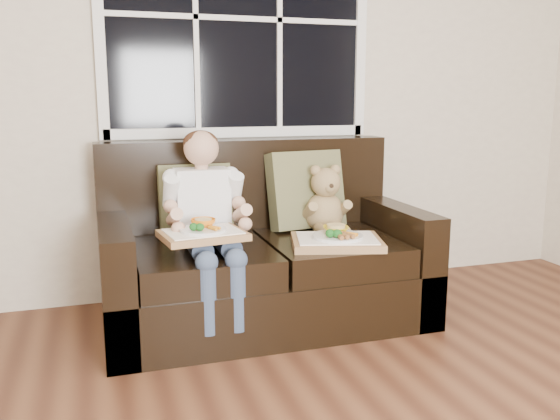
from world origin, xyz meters
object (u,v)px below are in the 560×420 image
object	(u,v)px
loveseat	(261,262)
tray_left	(203,233)
child	(206,208)
tray_right	(337,240)
teddy_bear	(325,204)

from	to	relation	value
loveseat	tray_left	world-z (taller)	loveseat
child	tray_left	bearing A→B (deg)	-105.33
tray_left	tray_right	bearing A→B (deg)	-5.94
tray_left	loveseat	bearing A→B (deg)	32.85
loveseat	tray_left	bearing A→B (deg)	-139.56
tray_left	child	bearing A→B (deg)	67.08
tray_left	tray_right	xyz separation A→B (m)	(0.70, 0.02, -0.09)
teddy_bear	tray_right	world-z (taller)	teddy_bear
teddy_bear	tray_left	xyz separation A→B (m)	(-0.77, -0.36, -0.03)
child	tray_right	xyz separation A→B (m)	(0.64, -0.18, -0.17)
teddy_bear	tray_left	size ratio (longest dim) A/B	0.94
loveseat	tray_right	bearing A→B (deg)	-43.27
loveseat	child	xyz separation A→B (m)	(-0.32, -0.12, 0.34)
child	teddy_bear	xyz separation A→B (m)	(0.71, 0.16, -0.05)
tray_left	tray_right	world-z (taller)	tray_left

